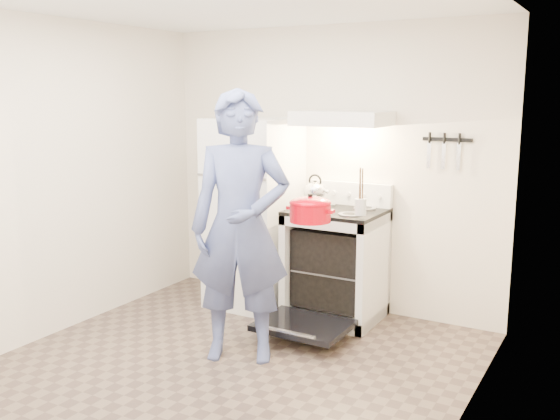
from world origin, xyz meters
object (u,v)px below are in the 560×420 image
at_px(tea_kettle, 315,190).
at_px(person, 240,227).
at_px(stove_body, 336,266).
at_px(dutch_oven, 310,212).
at_px(refrigerator, 254,213).

bearing_deg(tea_kettle, person, -90.60).
xyz_separation_m(stove_body, dutch_oven, (0.13, -0.75, 0.61)).
bearing_deg(dutch_oven, refrigerator, 142.26).
distance_m(refrigerator, person, 1.20).
height_order(person, dutch_oven, person).
relative_size(refrigerator, stove_body, 1.85).
height_order(refrigerator, tea_kettle, refrigerator).
distance_m(stove_body, dutch_oven, 0.98).
relative_size(tea_kettle, person, 0.14).
xyz_separation_m(tea_kettle, dutch_oven, (0.38, -0.83, -0.02)).
bearing_deg(person, dutch_oven, 15.75).
bearing_deg(dutch_oven, person, -139.22).
bearing_deg(refrigerator, tea_kettle, 10.57).
distance_m(refrigerator, tea_kettle, 0.62).
relative_size(refrigerator, dutch_oven, 4.59).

